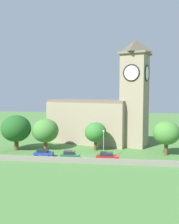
{
  "coord_description": "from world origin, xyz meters",
  "views": [
    {
      "loc": [
        9.56,
        -54.58,
        14.57
      ],
      "look_at": [
        1.57,
        6.36,
        9.43
      ],
      "focal_mm": 41.7,
      "sensor_mm": 36.0,
      "label": 1
    }
  ],
  "objects": [
    {
      "name": "tree_riverside_east",
      "position": [
        -16.28,
        5.14,
        5.3
      ],
      "size": [
        7.21,
        7.21,
        8.58
      ],
      "color": "brown",
      "rests_on": "ground"
    },
    {
      "name": "streetlamp_west_mid",
      "position": [
        5.39,
        0.53,
        4.14
      ],
      "size": [
        0.44,
        0.44,
        6.07
      ],
      "color": "#9EA0A5",
      "rests_on": "ground"
    },
    {
      "name": "ground_plane",
      "position": [
        0.0,
        15.0,
        0.0
      ],
      "size": [
        200.0,
        200.0,
        0.0
      ],
      "primitive_type": "plane",
      "color": "#477538"
    },
    {
      "name": "quay_barrier",
      "position": [
        0.0,
        -4.16,
        0.54
      ],
      "size": [
        48.2,
        0.7,
        1.07
      ],
      "primitive_type": "cube",
      "color": "gray",
      "rests_on": "ground"
    },
    {
      "name": "tree_riverside_west",
      "position": [
        19.2,
        4.84,
        5.03
      ],
      "size": [
        5.95,
        5.95,
        7.75
      ],
      "color": "brown",
      "rests_on": "ground"
    },
    {
      "name": "car_red",
      "position": [
        6.41,
        -1.93,
        0.92
      ],
      "size": [
        4.71,
        2.24,
        1.82
      ],
      "color": "red",
      "rests_on": "ground"
    },
    {
      "name": "car_green",
      "position": [
        -1.49,
        -1.82,
        0.95
      ],
      "size": [
        4.05,
        2.16,
        1.9
      ],
      "color": "#1E6B38",
      "rests_on": "ground"
    },
    {
      "name": "church",
      "position": [
        3.68,
        16.28,
        8.22
      ],
      "size": [
        28.86,
        16.85,
        27.43
      ],
      "color": "gray",
      "rests_on": "ground"
    },
    {
      "name": "tree_churchyard",
      "position": [
        2.93,
        7.25,
        4.44
      ],
      "size": [
        5.28,
        5.28,
        6.85
      ],
      "color": "brown",
      "rests_on": "ground"
    },
    {
      "name": "car_blue",
      "position": [
        -7.7,
        -0.42,
        0.85
      ],
      "size": [
        4.16,
        2.19,
        1.68
      ],
      "color": "#233D9E",
      "rests_on": "ground"
    },
    {
      "name": "tree_by_tower",
      "position": [
        -9.36,
        6.53,
        4.71
      ],
      "size": [
        6.45,
        6.45,
        7.64
      ],
      "color": "brown",
      "rests_on": "ground"
    }
  ]
}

